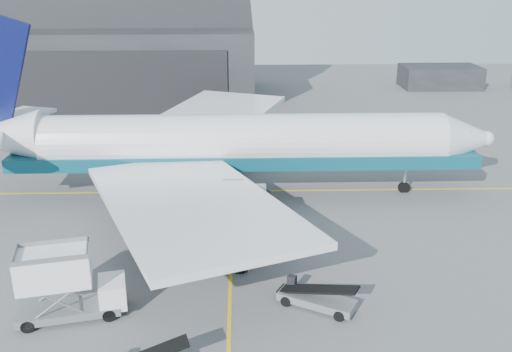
{
  "coord_description": "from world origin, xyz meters",
  "views": [
    {
      "loc": [
        0.8,
        -32.74,
        20.74
      ],
      "look_at": [
        2.08,
        11.99,
        4.5
      ],
      "focal_mm": 40.0,
      "sensor_mm": 36.0,
      "label": 1
    }
  ],
  "objects_px": {
    "airliner": "(222,144)",
    "pushback_tug": "(223,258)",
    "catering_truck": "(66,285)",
    "belt_loader_b": "(316,298)"
  },
  "relations": [
    {
      "from": "airliner",
      "to": "pushback_tug",
      "type": "xyz_separation_m",
      "value": [
        0.41,
        -14.52,
        -4.48
      ]
    },
    {
      "from": "catering_truck",
      "to": "belt_loader_b",
      "type": "height_order",
      "value": "catering_truck"
    },
    {
      "from": "catering_truck",
      "to": "pushback_tug",
      "type": "bearing_deg",
      "value": 20.42
    },
    {
      "from": "pushback_tug",
      "to": "belt_loader_b",
      "type": "height_order",
      "value": "belt_loader_b"
    },
    {
      "from": "pushback_tug",
      "to": "catering_truck",
      "type": "bearing_deg",
      "value": -145.11
    },
    {
      "from": "catering_truck",
      "to": "pushback_tug",
      "type": "height_order",
      "value": "catering_truck"
    },
    {
      "from": "pushback_tug",
      "to": "belt_loader_b",
      "type": "distance_m",
      "value": 8.3
    },
    {
      "from": "airliner",
      "to": "pushback_tug",
      "type": "distance_m",
      "value": 15.2
    },
    {
      "from": "airliner",
      "to": "catering_truck",
      "type": "relative_size",
      "value": 7.45
    },
    {
      "from": "airliner",
      "to": "belt_loader_b",
      "type": "bearing_deg",
      "value": -71.8
    }
  ]
}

